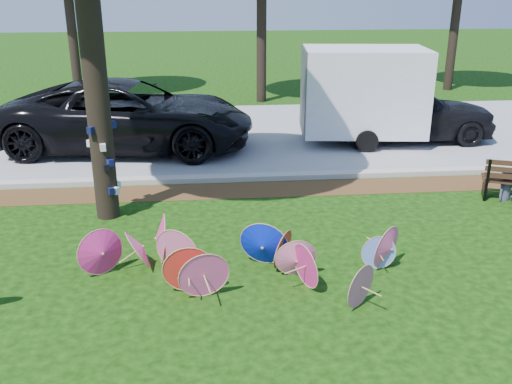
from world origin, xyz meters
The scene contains 9 objects.
ground centered at (0.00, 0.00, 0.00)m, with size 90.00×90.00×0.00m, color black.
mulch_strip centered at (0.00, 4.50, 0.01)m, with size 90.00×1.00×0.01m, color #472D16.
curb centered at (0.00, 5.20, 0.06)m, with size 90.00×0.30×0.12m, color #B7B5AD.
street centered at (0.00, 9.35, 0.01)m, with size 90.00×8.00×0.01m, color gray.
parasol_pile centered at (-0.30, 0.62, 0.37)m, with size 6.96×2.34×0.83m.
black_van centered at (-2.38, 8.07, 0.93)m, with size 3.08×6.68×1.86m, color black.
dark_pickup centered at (5.27, 8.29, 0.87)m, with size 2.04×5.08×1.73m, color black.
cargo_trailer centered at (4.07, 8.19, 1.46)m, with size 3.31×2.09×2.91m, color white.
person_left centered at (5.92, 3.44, 0.65)m, with size 0.48×0.31×1.30m, color #3B3F51.
Camera 1 is at (-0.36, -7.24, 4.39)m, focal length 40.00 mm.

